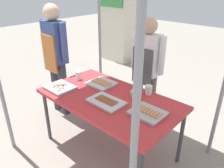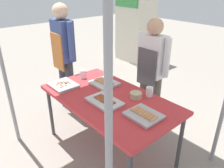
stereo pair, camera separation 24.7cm
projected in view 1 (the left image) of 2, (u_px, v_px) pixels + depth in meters
name	position (u px, v px, depth m)	size (l,w,h in m)	color
ground_plane	(109.00, 149.00, 2.83)	(18.00, 18.00, 0.00)	gray
stall_table	(109.00, 101.00, 2.53)	(1.60, 0.90, 0.75)	#C63338
tray_grilled_sausages	(101.00, 83.00, 2.79)	(0.32, 0.29, 0.05)	silver
tray_meat_skewers	(60.00, 88.00, 2.69)	(0.35, 0.29, 0.04)	#ADADB2
tray_pork_links	(148.00, 113.00, 2.18)	(0.32, 0.28, 0.05)	#ADADB2
tray_spring_rolls	(106.00, 102.00, 2.38)	(0.39, 0.26, 0.05)	silver
condiment_bowl	(136.00, 94.00, 2.51)	(0.13, 0.13, 0.06)	#BFB28C
drink_cup_near_edge	(78.00, 76.00, 2.93)	(0.08, 0.08, 0.11)	white
drink_cup_by_wok	(149.00, 90.00, 2.55)	(0.08, 0.08, 0.11)	white
vendor_woman	(147.00, 65.00, 3.00)	(0.52, 0.23, 1.54)	#595147
customer_nearby	(55.00, 52.00, 3.23)	(0.52, 0.23, 1.67)	#333842
neighbor_stall_left	(120.00, 22.00, 5.67)	(0.80, 0.71, 1.93)	beige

